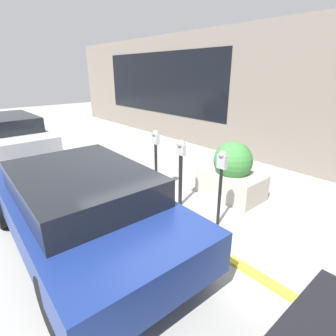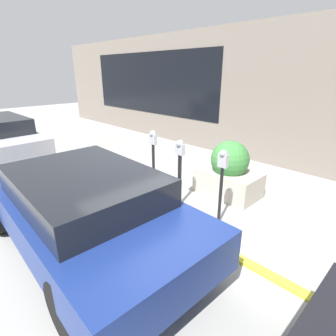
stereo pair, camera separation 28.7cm
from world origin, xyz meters
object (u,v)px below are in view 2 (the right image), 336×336
(planter_box, at_px, (229,172))
(parked_car_middle, at_px, (82,205))
(parking_meter_middle, at_px, (153,150))
(parking_meter_second, at_px, (180,162))
(parking_meter_nearest, at_px, (222,172))

(planter_box, height_order, parked_car_middle, parked_car_middle)
(parking_meter_middle, distance_m, parked_car_middle, 2.26)
(parking_meter_second, distance_m, parking_meter_middle, 0.84)
(parking_meter_middle, distance_m, planter_box, 1.80)
(parking_meter_nearest, relative_size, parking_meter_middle, 0.96)
(parking_meter_nearest, relative_size, parking_meter_second, 1.00)
(parking_meter_second, bearing_deg, parked_car_middle, 86.90)
(planter_box, bearing_deg, parking_meter_nearest, 116.55)
(parking_meter_middle, xyz_separation_m, planter_box, (-1.26, -1.18, -0.50))
(parking_meter_nearest, xyz_separation_m, parking_meter_second, (1.01, 0.02, -0.07))
(parking_meter_nearest, relative_size, planter_box, 1.04)
(parking_meter_middle, bearing_deg, parking_meter_second, 178.87)
(parking_meter_middle, bearing_deg, parked_car_middle, 108.78)
(parking_meter_second, relative_size, parking_meter_middle, 0.96)
(parking_meter_nearest, xyz_separation_m, planter_box, (0.59, -1.18, -0.48))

